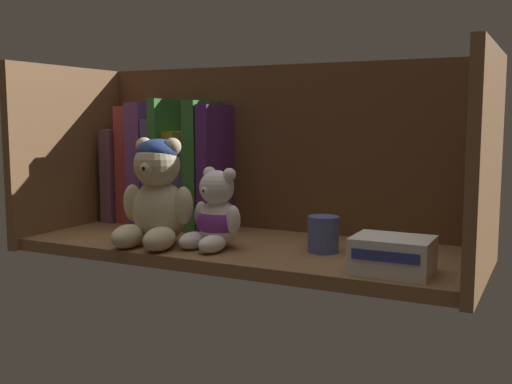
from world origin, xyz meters
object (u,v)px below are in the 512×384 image
(book_0, at_px, (123,174))
(book_4, at_px, (174,162))
(book_8, at_px, (222,167))
(book_1, at_px, (135,164))
(teddy_bear_smaller, at_px, (217,216))
(book_6, at_px, (197,183))
(book_5, at_px, (184,178))
(book_3, at_px, (163,171))
(small_product_box, at_px, (393,255))
(book_2, at_px, (149,163))
(teddy_bear_larger, at_px, (157,194))
(pillar_candle, at_px, (322,235))
(book_7, at_px, (209,165))

(book_0, xyz_separation_m, book_4, (0.12, 0.00, 0.03))
(book_8, bearing_deg, book_1, 180.00)
(book_4, xyz_separation_m, teddy_bear_smaller, (0.19, -0.16, -0.07))
(book_6, height_order, teddy_bear_smaller, book_6)
(book_5, bearing_deg, book_3, 180.00)
(book_3, relative_size, book_4, 0.85)
(book_6, height_order, book_8, book_8)
(small_product_box, bearing_deg, book_0, 162.28)
(book_0, distance_m, book_2, 0.07)
(book_8, distance_m, small_product_box, 0.43)
(book_0, relative_size, book_6, 1.12)
(book_0, relative_size, small_product_box, 1.76)
(book_1, distance_m, teddy_bear_smaller, 0.33)
(teddy_bear_larger, relative_size, pillar_candle, 3.14)
(book_3, distance_m, book_4, 0.03)
(book_0, height_order, book_4, book_4)
(book_3, distance_m, book_8, 0.13)
(book_6, bearing_deg, book_2, 180.00)
(teddy_bear_smaller, xyz_separation_m, small_product_box, (0.29, -0.03, -0.03))
(book_0, distance_m, book_4, 0.13)
(book_4, bearing_deg, book_0, 180.00)
(book_1, height_order, book_4, book_4)
(book_2, xyz_separation_m, book_6, (0.11, 0.00, -0.04))
(book_3, height_order, teddy_bear_smaller, book_3)
(book_7, relative_size, pillar_candle, 4.27)
(book_0, bearing_deg, book_5, 0.00)
(book_4, xyz_separation_m, book_5, (0.02, 0.00, -0.03))
(book_0, relative_size, book_5, 1.01)
(teddy_bear_larger, relative_size, teddy_bear_smaller, 1.36)
(book_6, bearing_deg, small_product_box, -24.27)
(pillar_candle, bearing_deg, book_4, 161.89)
(teddy_bear_smaller, height_order, pillar_candle, teddy_bear_smaller)
(book_5, height_order, small_product_box, book_5)
(book_7, bearing_deg, small_product_box, -25.80)
(book_0, xyz_separation_m, small_product_box, (0.60, -0.19, -0.07))
(book_2, bearing_deg, book_4, 0.00)
(book_1, bearing_deg, book_3, 0.00)
(teddy_bear_larger, height_order, small_product_box, teddy_bear_larger)
(book_2, height_order, small_product_box, book_2)
(book_4, relative_size, book_8, 1.05)
(teddy_bear_larger, xyz_separation_m, pillar_candle, (0.26, 0.06, -0.06))
(book_7, relative_size, teddy_bear_larger, 1.36)
(book_0, bearing_deg, book_8, 0.00)
(book_6, distance_m, teddy_bear_smaller, 0.21)
(book_3, relative_size, small_product_box, 1.97)
(book_7, xyz_separation_m, pillar_candle, (0.27, -0.11, -0.09))
(book_2, distance_m, book_8, 0.17)
(book_1, height_order, pillar_candle, book_1)
(teddy_bear_larger, bearing_deg, book_7, 92.17)
(book_3, distance_m, small_product_box, 0.54)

